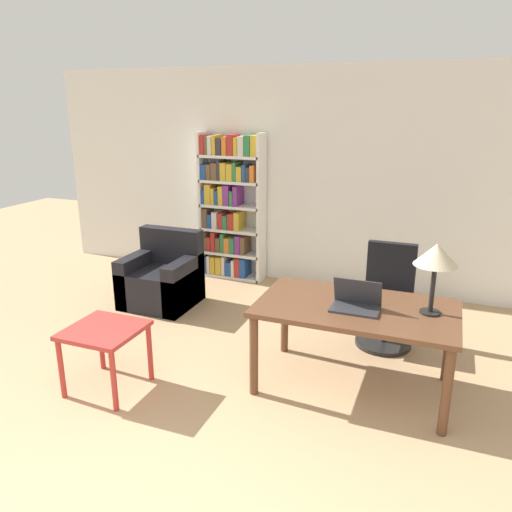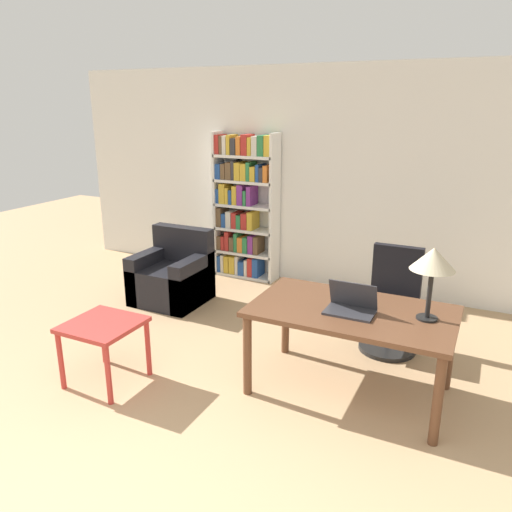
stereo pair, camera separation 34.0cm
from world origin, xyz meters
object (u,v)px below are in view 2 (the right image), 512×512
side_table_blue (103,332)px  armchair (173,277)px  desk (352,320)px  bookshelf (243,206)px  office_chair (392,305)px  laptop (351,306)px  table_lamp (433,261)px

side_table_blue → armchair: size_ratio=0.67×
desk → bookshelf: (-2.07, 2.14, 0.33)m
side_table_blue → bookshelf: bearing=94.1°
office_chair → side_table_blue: size_ratio=1.72×
armchair → bookshelf: bookshelf is taller
laptop → armchair: 2.68m
office_chair → armchair: 2.55m
laptop → armchair: bearing=156.4°
side_table_blue → bookshelf: (-0.21, 2.89, 0.50)m
table_lamp → bookshelf: 3.35m
desk → side_table_blue: desk is taller
office_chair → bookshelf: bookshelf is taller
armchair → bookshelf: 1.38m
table_lamp → side_table_blue: bearing=-161.3°
table_lamp → office_chair: size_ratio=0.56×
side_table_blue → desk: bearing=22.0°
laptop → armchair: (-2.42, 1.05, -0.49)m
desk → table_lamp: table_lamp is taller
laptop → armchair: laptop is taller
laptop → table_lamp: bearing=13.1°
armchair → desk: bearing=-22.3°
desk → table_lamp: 0.77m
laptop → bookshelf: size_ratio=0.19×
table_lamp → desk: bearing=-173.5°
table_lamp → side_table_blue: (-2.41, -0.81, -0.72)m
office_chair → bookshelf: (-2.21, 1.21, 0.52)m
armchair → bookshelf: size_ratio=0.44×
bookshelf → table_lamp: bearing=-38.5°
desk → office_chair: (0.14, 0.93, -0.20)m
table_lamp → office_chair: table_lamp is taller
desk → office_chair: 0.96m
office_chair → bookshelf: bearing=151.2°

